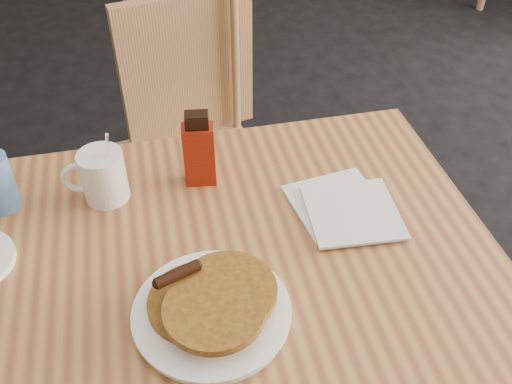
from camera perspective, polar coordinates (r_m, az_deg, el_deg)
main_table at (r=1.09m, az=-6.24°, el=-7.90°), size 1.23×0.90×0.75m
chair_main_far at (r=1.75m, az=-6.41°, el=6.68°), size 0.51×0.51×0.90m
pancake_plate at (r=0.95m, az=-4.43°, el=-11.41°), size 0.26×0.26×0.08m
coffee_mug at (r=1.17m, az=-15.16°, el=1.61°), size 0.13×0.09×0.17m
syrup_bottle at (r=1.16m, az=-5.71°, el=4.10°), size 0.06×0.04×0.17m
napkin_stack at (r=1.14m, az=8.90°, el=-1.58°), size 0.22×0.23×0.01m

